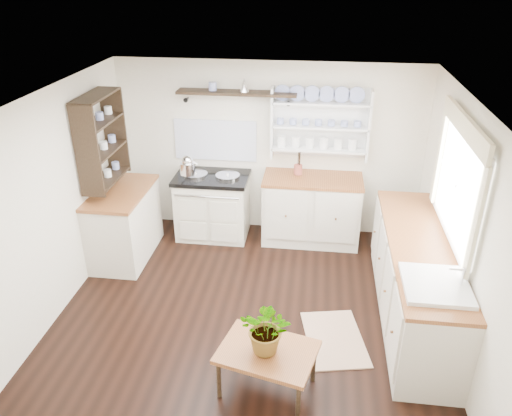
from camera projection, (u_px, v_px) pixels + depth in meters
name	position (u px, v px, depth m)	size (l,w,h in m)	color
floor	(249.00, 308.00, 5.42)	(4.00, 3.80, 0.01)	black
wall_back	(269.00, 149.00, 6.59)	(4.00, 0.02, 2.30)	silver
wall_right	(459.00, 227.00, 4.68)	(0.02, 3.80, 2.30)	silver
wall_left	(57.00, 203.00, 5.14)	(0.02, 3.80, 2.30)	silver
ceiling	(248.00, 99.00, 4.39)	(4.00, 3.80, 0.01)	white
window	(458.00, 180.00, 4.63)	(0.08, 1.55, 1.22)	white
aga_cooker	(213.00, 205.00, 6.70)	(0.97, 0.67, 0.90)	silver
back_cabinets	(311.00, 209.00, 6.56)	(1.27, 0.63, 0.90)	beige
right_cabinets	(415.00, 280.00, 5.11)	(0.62, 2.43, 0.90)	beige
belfast_sink	(434.00, 296.00, 4.29)	(0.55, 0.60, 0.45)	white
left_cabinets	(124.00, 223.00, 6.21)	(0.62, 1.13, 0.90)	beige
plate_rack	(320.00, 122.00, 6.30)	(1.20, 0.22, 0.90)	white
high_shelf	(237.00, 93.00, 6.19)	(1.50, 0.29, 0.16)	black
left_shelving	(102.00, 139.00, 5.74)	(0.28, 0.80, 1.05)	black
kettle	(187.00, 165.00, 6.35)	(0.20, 0.20, 0.24)	silver
utensil_crock	(298.00, 170.00, 6.43)	(0.11, 0.11, 0.13)	#9C4639
center_table	(267.00, 355.00, 4.24)	(0.92, 0.75, 0.44)	brown
potted_plant	(268.00, 328.00, 4.11)	(0.42, 0.37, 0.47)	#3F7233
floor_rug	(334.00, 339.00, 4.97)	(0.55, 0.85, 0.02)	#927055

